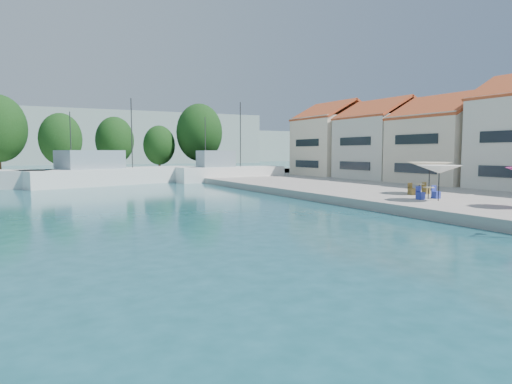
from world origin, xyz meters
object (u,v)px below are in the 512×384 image
trawler_03 (112,175)px  trawler_04 (228,173)px  umbrella_cream (430,166)px  umbrella_white (439,169)px

trawler_03 → trawler_04: size_ratio=1.55×
trawler_03 → umbrella_cream: trawler_03 is taller
trawler_04 → trawler_03: bearing=172.4°
umbrella_cream → umbrella_white: bearing=-131.6°
trawler_03 → umbrella_cream: size_ratio=6.96×
trawler_03 → trawler_04: same height
trawler_04 → umbrella_cream: 28.71m
trawler_04 → umbrella_white: trawler_04 is taller
umbrella_cream → trawler_03: bearing=119.4°
trawler_04 → umbrella_cream: size_ratio=4.50×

